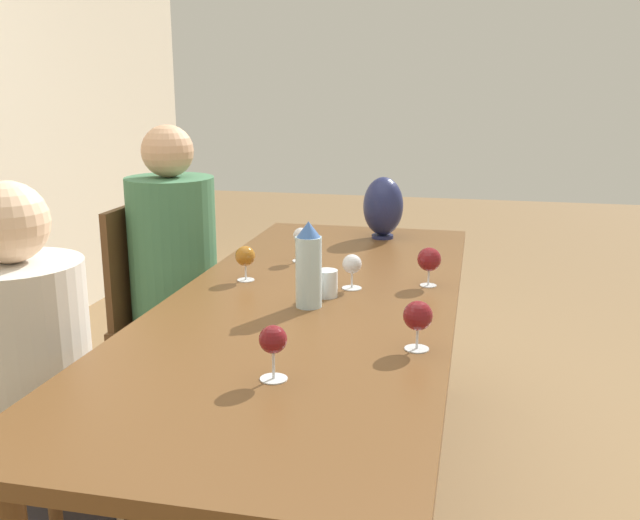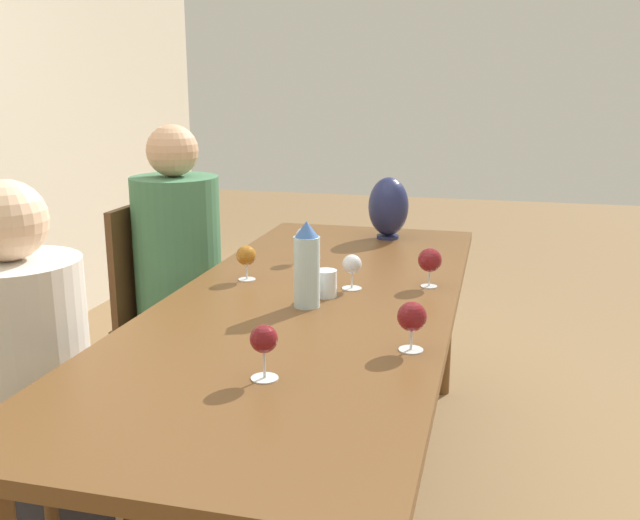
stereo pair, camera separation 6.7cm
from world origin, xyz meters
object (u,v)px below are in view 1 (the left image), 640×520
(water_tumbler, at_px, (327,283))
(chair_near, at_px, (7,419))
(wine_glass_0, at_px, (352,265))
(wine_glass_2, at_px, (301,237))
(wine_glass_1, at_px, (273,341))
(wine_glass_5, at_px, (429,260))
(person_far, at_px, (177,271))
(wine_glass_3, at_px, (418,317))
(person_near, at_px, (30,380))
(vase, at_px, (383,207))
(wine_glass_4, at_px, (245,257))
(water_bottle, at_px, (309,266))
(chair_far, at_px, (160,310))

(water_tumbler, distance_m, chair_near, 1.05)
(wine_glass_0, bearing_deg, wine_glass_2, 38.27)
(wine_glass_1, height_order, wine_glass_5, same)
(person_far, bearing_deg, wine_glass_5, -105.46)
(wine_glass_2, xyz_separation_m, chair_near, (-0.98, 0.64, -0.36))
(wine_glass_3, distance_m, person_near, 1.11)
(water_tumbler, relative_size, person_near, 0.07)
(wine_glass_5, bearing_deg, vase, 19.42)
(wine_glass_3, height_order, person_near, person_near)
(water_tumbler, xyz_separation_m, wine_glass_2, (0.44, 0.20, 0.05))
(wine_glass_1, relative_size, person_far, 0.10)
(wine_glass_4, bearing_deg, wine_glass_2, -22.03)
(water_tumbler, relative_size, wine_glass_1, 0.66)
(vase, height_order, wine_glass_1, vase)
(water_bottle, relative_size, person_near, 0.23)
(wine_glass_2, distance_m, chair_near, 1.23)
(vase, relative_size, wine_glass_0, 2.30)
(wine_glass_1, bearing_deg, wine_glass_3, -49.46)
(person_near, bearing_deg, wine_glass_3, -83.02)
(water_tumbler, relative_size, person_far, 0.07)
(wine_glass_5, distance_m, person_far, 1.12)
(wine_glass_0, relative_size, chair_near, 0.12)
(chair_far, bearing_deg, water_bottle, -127.17)
(wine_glass_0, bearing_deg, wine_glass_3, -152.85)
(wine_glass_3, relative_size, wine_glass_4, 1.07)
(wine_glass_4, bearing_deg, chair_far, 54.65)
(wine_glass_4, relative_size, chair_far, 0.13)
(person_near, bearing_deg, wine_glass_1, -100.26)
(wine_glass_3, bearing_deg, wine_glass_1, 130.54)
(wine_glass_5, bearing_deg, wine_glass_1, 161.07)
(water_tumbler, distance_m, person_near, 0.94)
(wine_glass_4, distance_m, person_far, 0.59)
(water_bottle, xyz_separation_m, chair_far, (0.61, 0.81, -0.40))
(vase, bearing_deg, chair_far, 115.94)
(wine_glass_2, distance_m, person_far, 0.59)
(wine_glass_5, relative_size, person_far, 0.10)
(wine_glass_0, bearing_deg, water_tumbler, 149.37)
(water_bottle, height_order, vase, vase)
(wine_glass_2, bearing_deg, chair_near, 146.88)
(wine_glass_0, bearing_deg, vase, 0.32)
(wine_glass_5, distance_m, chair_near, 1.42)
(wine_glass_1, height_order, chair_near, chair_near)
(chair_near, bearing_deg, water_tumbler, -56.98)
(wine_glass_3, bearing_deg, chair_far, 52.23)
(wine_glass_4, xyz_separation_m, person_near, (-0.67, 0.43, -0.22))
(water_bottle, relative_size, person_far, 0.21)
(wine_glass_4, height_order, chair_far, chair_far)
(wine_glass_0, relative_size, wine_glass_1, 0.89)
(chair_near, xyz_separation_m, person_far, (1.04, -0.09, 0.18))
(water_tumbler, distance_m, wine_glass_0, 0.13)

